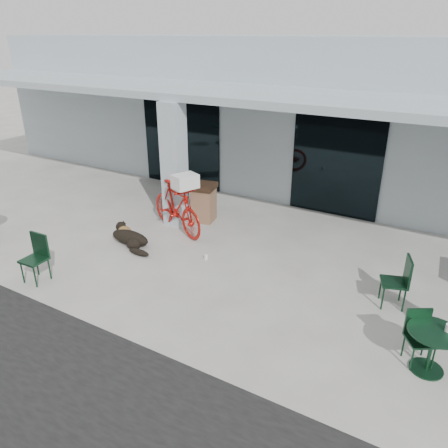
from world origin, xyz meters
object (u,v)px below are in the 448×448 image
Objects in this scene: cafe_chair_near at (34,259)px; cafe_chair_far_b at (394,282)px; dog at (130,237)px; cafe_table_far at (430,351)px; bicycle at (177,207)px; cafe_chair_far_a at (421,340)px; trash_receptacle at (204,202)px.

cafe_chair_far_b is at bearing 20.64° from cafe_chair_near.
cafe_chair_near is at bearing -79.46° from dog.
cafe_table_far is 1.70m from cafe_chair_far_b.
cafe_chair_far_a is (5.96, -2.09, -0.20)m from bicycle.
trash_receptacle is (0.22, 0.90, -0.12)m from bicycle.
cafe_table_far is at bearing 9.84° from cafe_chair_far_b.
cafe_table_far is (7.13, 1.22, -0.14)m from cafe_chair_near.
cafe_chair_near is 1.31× the size of cafe_table_far.
cafe_chair_far_b is (5.80, 0.51, 0.29)m from dog.
cafe_chair_far_a is at bearing 15.88° from dog.
dog is at bearing 139.61° from cafe_chair_far_a.
bicycle is 2.80× the size of cafe_table_far.
trash_receptacle is (-5.74, 2.99, 0.08)m from cafe_chair_far_a.
cafe_chair_far_a is 0.87× the size of cafe_chair_far_b.
bicycle is 2.45× the size of cafe_chair_far_a.
cafe_table_far is 0.87× the size of cafe_chair_far_a.
dog is 2.24m from trash_receptacle.
cafe_chair_far_a is 0.84× the size of trash_receptacle.
bicycle is 6.32m from cafe_chair_far_a.
dog is 1.40× the size of cafe_chair_far_a.
cafe_table_far is at bearing -86.90° from bicycle.
bicycle is 1.37m from dog.
bicycle is 3.55m from cafe_chair_near.
dog is at bearing 171.61° from cafe_table_far.
cafe_chair_far_b reaches higher than cafe_chair_near.
bicycle is at bearing 91.21° from dog.
cafe_chair_near is (-0.51, -2.20, 0.29)m from dog.
bicycle is 1.75× the size of dog.
cafe_chair_far_a is at bearing -27.49° from trash_receptacle.
cafe_chair_near is 0.96× the size of trash_receptacle.
trash_receptacle is at bearing 71.48° from cafe_chair_near.
cafe_chair_far_a is at bearing -86.62° from bicycle.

